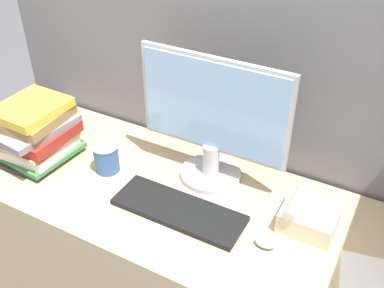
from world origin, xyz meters
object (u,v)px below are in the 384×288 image
(monitor, at_px, (212,123))
(mouse, at_px, (265,243))
(keyboard, at_px, (179,210))
(book_stack, at_px, (37,132))
(desk_telephone, at_px, (308,215))
(coffee_cup, at_px, (106,157))

(monitor, bearing_deg, mouse, -37.18)
(monitor, relative_size, mouse, 8.13)
(keyboard, height_order, book_stack, book_stack)
(monitor, xyz_separation_m, book_stack, (-0.63, -0.22, -0.11))
(mouse, bearing_deg, desk_telephone, 60.08)
(book_stack, bearing_deg, coffee_cup, 11.93)
(mouse, relative_size, desk_telephone, 0.37)
(keyboard, relative_size, coffee_cup, 3.92)
(monitor, height_order, mouse, monitor)
(book_stack, relative_size, desk_telephone, 1.74)
(book_stack, xyz_separation_m, desk_telephone, (1.02, 0.14, -0.07))
(keyboard, distance_m, mouse, 0.31)
(monitor, distance_m, mouse, 0.44)
(monitor, relative_size, coffee_cup, 4.75)
(monitor, xyz_separation_m, keyboard, (-0.01, -0.23, -0.22))
(monitor, distance_m, book_stack, 0.68)
(monitor, distance_m, coffee_cup, 0.43)
(mouse, bearing_deg, keyboard, 179.99)
(keyboard, relative_size, mouse, 6.71)
(monitor, bearing_deg, coffee_cup, -156.20)
(desk_telephone, bearing_deg, mouse, -119.92)
(coffee_cup, relative_size, desk_telephone, 0.64)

